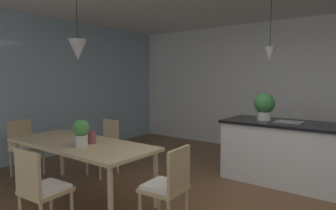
# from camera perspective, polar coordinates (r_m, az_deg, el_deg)

# --- Properties ---
(wall_back_kitchen) EXTENTS (10.00, 0.12, 2.70)m
(wall_back_kitchen) POSITION_cam_1_polar(r_m,az_deg,el_deg) (6.31, 25.83, 3.00)
(wall_back_kitchen) COLOR white
(wall_back_kitchen) RESTS_ON ground_plane
(window_wall_left_glazing) EXTENTS (0.06, 8.40, 2.70)m
(window_wall_left_glazing) POSITION_cam_1_polar(r_m,az_deg,el_deg) (6.06, -24.00, 2.99)
(window_wall_left_glazing) COLOR #9EB7C6
(window_wall_left_glazing) RESTS_ON ground_plane
(dining_table) EXTENTS (2.09, 0.87, 0.72)m
(dining_table) POSITION_cam_1_polar(r_m,az_deg,el_deg) (3.97, -16.73, -7.85)
(dining_table) COLOR #D1B284
(dining_table) RESTS_ON ground_plane
(chair_window_end) EXTENTS (0.42, 0.42, 0.87)m
(chair_window_end) POSITION_cam_1_polar(r_m,az_deg,el_deg) (5.19, -26.03, -7.15)
(chair_window_end) COLOR tan
(chair_window_end) RESTS_ON ground_plane
(chair_near_right) EXTENTS (0.43, 0.43, 0.87)m
(chair_near_right) POSITION_cam_1_polar(r_m,az_deg,el_deg) (3.22, -23.44, -14.59)
(chair_near_right) COLOR tan
(chair_near_right) RESTS_ON ground_plane
(chair_kitchen_end) EXTENTS (0.42, 0.42, 0.87)m
(chair_kitchen_end) POSITION_cam_1_polar(r_m,az_deg,el_deg) (3.04, -0.02, -15.34)
(chair_kitchen_end) COLOR tan
(chair_kitchen_end) RESTS_ON ground_plane
(chair_far_left) EXTENTS (0.42, 0.42, 0.87)m
(chair_far_left) POSITION_cam_1_polar(r_m,az_deg,el_deg) (4.85, -12.22, -7.58)
(chair_far_left) COLOR tan
(chair_far_left) RESTS_ON ground_plane
(kitchen_island) EXTENTS (2.00, 0.84, 0.91)m
(kitchen_island) POSITION_cam_1_polar(r_m,az_deg,el_deg) (4.68, 23.21, -8.53)
(kitchen_island) COLOR silver
(kitchen_island) RESTS_ON ground_plane
(pendant_over_table) EXTENTS (0.24, 0.24, 0.93)m
(pendant_over_table) POSITION_cam_1_polar(r_m,az_deg,el_deg) (4.11, -17.16, 10.22)
(pendant_over_table) COLOR black
(pendant_over_island_main) EXTENTS (0.17, 0.17, 0.92)m
(pendant_over_island_main) POSITION_cam_1_polar(r_m,az_deg,el_deg) (4.67, 19.17, 9.32)
(pendant_over_island_main) COLOR black
(potted_plant_on_island) EXTENTS (0.31, 0.31, 0.41)m
(potted_plant_on_island) POSITION_cam_1_polar(r_m,az_deg,el_deg) (4.70, 18.23, -0.09)
(potted_plant_on_island) COLOR beige
(potted_plant_on_island) RESTS_ON kitchen_island
(potted_plant_on_table) EXTENTS (0.20, 0.20, 0.33)m
(potted_plant_on_table) POSITION_cam_1_polar(r_m,az_deg,el_deg) (3.69, -16.52, -4.96)
(potted_plant_on_table) COLOR beige
(potted_plant_on_table) RESTS_ON dining_table
(vase_on_dining_table) EXTENTS (0.11, 0.11, 0.16)m
(vase_on_dining_table) POSITION_cam_1_polar(r_m,az_deg,el_deg) (3.84, -14.59, -6.10)
(vase_on_dining_table) COLOR #994C51
(vase_on_dining_table) RESTS_ON dining_table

